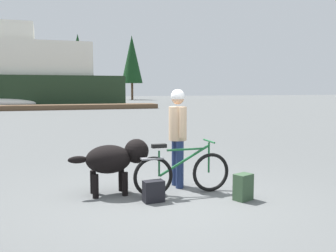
{
  "coord_description": "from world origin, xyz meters",
  "views": [
    {
      "loc": [
        -1.83,
        -5.48,
        1.76
      ],
      "look_at": [
        0.33,
        1.04,
        1.07
      ],
      "focal_mm": 40.09,
      "sensor_mm": 36.0,
      "label": 1
    }
  ],
  "objects": [
    {
      "name": "bicycle",
      "position": [
        0.32,
        0.26,
        0.37
      ],
      "size": [
        1.69,
        0.44,
        0.89
      ],
      "color": "black",
      "rests_on": "ground_plane"
    },
    {
      "name": "ground_plane",
      "position": [
        0.0,
        0.0,
        0.0
      ],
      "size": [
        160.0,
        160.0,
        0.0
      ],
      "primitive_type": "plane",
      "color": "#595B5B"
    },
    {
      "name": "handbag_pannier",
      "position": [
        -0.25,
        -0.01,
        0.17
      ],
      "size": [
        0.33,
        0.21,
        0.34
      ],
      "primitive_type": "cube",
      "rotation": [
        0.0,
        0.0,
        0.09
      ],
      "color": "black",
      "rests_on": "ground_plane"
    },
    {
      "name": "pine_tree_far_right",
      "position": [
        11.35,
        52.12,
        6.25
      ],
      "size": [
        3.3,
        3.3,
        9.94
      ],
      "color": "#4C331E",
      "rests_on": "ground_plane"
    },
    {
      "name": "dock_pier",
      "position": [
        -0.05,
        27.29,
        0.2
      ],
      "size": [
        15.55,
        2.24,
        0.4
      ],
      "primitive_type": "cube",
      "color": "brown",
      "rests_on": "ground_plane"
    },
    {
      "name": "backpack",
      "position": [
        1.12,
        -0.36,
        0.21
      ],
      "size": [
        0.33,
        0.29,
        0.42
      ],
      "primitive_type": "cube",
      "rotation": [
        0.0,
        0.0,
        0.38
      ],
      "color": "#334C33",
      "rests_on": "ground_plane"
    },
    {
      "name": "pine_tree_center",
      "position": [
        3.32,
        53.62,
        6.23
      ],
      "size": [
        3.39,
        3.39,
        10.0
      ],
      "color": "#4C331E",
      "rests_on": "ground_plane"
    },
    {
      "name": "dog",
      "position": [
        -0.73,
        0.63,
        0.6
      ],
      "size": [
        1.34,
        0.55,
        0.91
      ],
      "color": "black",
      "rests_on": "ground_plane"
    },
    {
      "name": "person_cyclist",
      "position": [
        0.42,
        0.75,
        1.06
      ],
      "size": [
        0.32,
        0.53,
        1.75
      ],
      "color": "navy",
      "rests_on": "ground_plane"
    }
  ]
}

